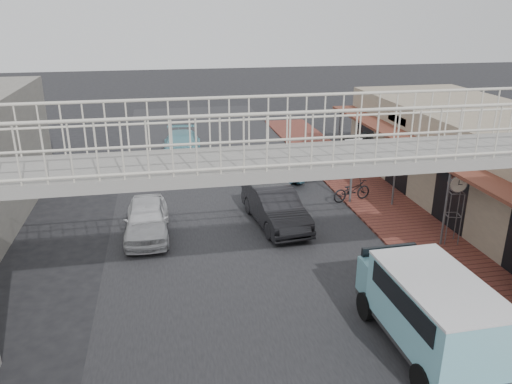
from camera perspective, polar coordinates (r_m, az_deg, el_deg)
name	(u,v)px	position (r m, az deg, el deg)	size (l,w,h in m)	color
ground	(260,278)	(16.25, 0.45, -9.85)	(120.00, 120.00, 0.00)	black
road_strip	(260,278)	(16.24, 0.45, -9.84)	(10.00, 60.00, 0.01)	black
sidewalk	(404,224)	(20.82, 16.61, -3.55)	(3.00, 40.00, 0.10)	brown
shophouse_row	(497,164)	(23.30, 25.82, 2.91)	(7.20, 18.00, 4.00)	gray
footbridge	(295,243)	(11.32, 4.50, -5.87)	(16.40, 2.40, 6.34)	gray
white_hatchback	(147,219)	(19.30, -12.38, -3.02)	(1.61, 3.99, 1.36)	silver
dark_sedan	(275,207)	(19.82, 2.22, -1.71)	(1.57, 4.51, 1.49)	black
angkot_curb	(270,163)	(25.73, 1.58, 3.36)	(2.26, 4.90, 1.36)	#7DC3D9
angkot_far	(182,147)	(28.78, -8.48, 5.13)	(2.12, 5.22, 1.51)	#68A9B5
angkot_van	(431,304)	(13.19, 19.32, -11.96)	(2.12, 4.45, 2.16)	black
motorcycle_near	(352,190)	(22.45, 10.88, 0.19)	(0.65, 1.87, 0.98)	black
motorcycle_far	(333,163)	(26.08, 8.83, 3.28)	(0.52, 1.83, 1.10)	black
street_clock	(457,187)	(18.94, 21.99, 0.56)	(0.67, 0.60, 2.59)	#59595B
arrow_sign	(370,145)	(22.08, 12.88, 5.30)	(1.87, 1.21, 3.15)	#59595B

